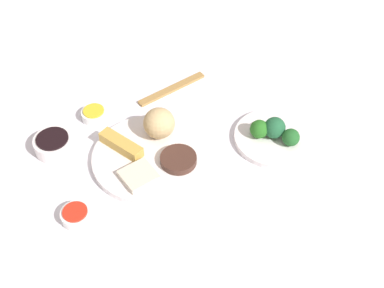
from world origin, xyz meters
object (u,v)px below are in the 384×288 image
at_px(soy_sauce_bowl, 54,145).
at_px(chopsticks_pair, 172,89).
at_px(main_plate, 150,157).
at_px(sauce_ramekin_sweet_and_sour, 76,216).
at_px(sauce_ramekin_hot_mustard, 94,115).
at_px(broccoli_plate, 274,138).

height_order(soy_sauce_bowl, chopsticks_pair, soy_sauce_bowl).
height_order(main_plate, sauce_ramekin_sweet_and_sour, sauce_ramekin_sweet_and_sour).
height_order(soy_sauce_bowl, sauce_ramekin_sweet_and_sour, soy_sauce_bowl).
bearing_deg(sauce_ramekin_sweet_and_sour, soy_sauce_bowl, -77.36).
bearing_deg(sauce_ramekin_hot_mustard, chopsticks_pair, -160.59).
height_order(sauce_ramekin_sweet_and_sour, sauce_ramekin_hot_mustard, same).
xyz_separation_m(main_plate, sauce_ramekin_sweet_and_sour, (0.17, 0.14, 0.00)).
relative_size(main_plate, chopsticks_pair, 1.33).
distance_m(soy_sauce_bowl, chopsticks_pair, 0.35).
distance_m(broccoli_plate, sauce_ramekin_hot_mustard, 0.45).
xyz_separation_m(sauce_ramekin_sweet_and_sour, chopsticks_pair, (-0.26, -0.37, -0.01)).
xyz_separation_m(broccoli_plate, sauce_ramekin_sweet_and_sour, (0.47, 0.15, 0.00)).
distance_m(main_plate, sauce_ramekin_hot_mustard, 0.20).
bearing_deg(sauce_ramekin_hot_mustard, sauce_ramekin_sweet_and_sour, 80.37).
bearing_deg(soy_sauce_bowl, sauce_ramekin_sweet_and_sour, 102.64).
bearing_deg(sauce_ramekin_sweet_and_sour, main_plate, -141.20).
distance_m(soy_sauce_bowl, sauce_ramekin_sweet_and_sour, 0.21).
xyz_separation_m(sauce_ramekin_sweet_and_sour, sauce_ramekin_hot_mustard, (-0.05, -0.30, 0.00)).
xyz_separation_m(broccoli_plate, sauce_ramekin_hot_mustard, (0.42, -0.15, 0.00)).
bearing_deg(main_plate, soy_sauce_bowl, -17.69).
height_order(main_plate, broccoli_plate, main_plate).
bearing_deg(main_plate, sauce_ramekin_sweet_and_sour, 38.80).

